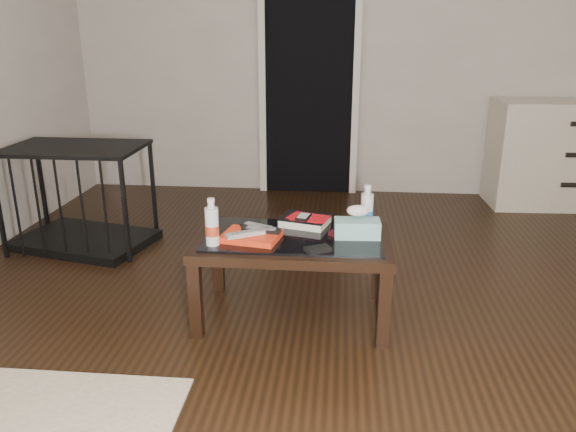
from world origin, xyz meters
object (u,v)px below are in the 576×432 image
Objects in this scene: tissue_box at (357,228)px; textbook at (305,221)px; water_bottle_right at (367,207)px; pet_crate at (82,214)px; water_bottle_left at (212,222)px; coffee_table at (293,247)px; dresser at (564,154)px.

textbook is at bearing 147.02° from tissue_box.
water_bottle_right is at bearing 65.52° from tissue_box.
water_bottle_left is (1.19, -1.07, 0.35)m from pet_crate.
textbook is 0.56m from water_bottle_left.
pet_crate is 1.80m from textbook.
pet_crate is 1.63m from water_bottle_left.
coffee_table is at bearing -90.43° from textbook.
water_bottle_right reaches higher than textbook.
dresser is 3.45m from water_bottle_left.
water_bottle_left is at bearing -157.76° from water_bottle_right.
coffee_table is at bearing -158.83° from water_bottle_right.
dresser is 4.87× the size of textbook.
textbook is at bearing 74.05° from coffee_table.
water_bottle_left is (-0.38, -0.17, 0.18)m from coffee_table.
coffee_table is 0.99× the size of pet_crate.
water_bottle_left is 0.74m from tissue_box.
dresser is 1.20× the size of pet_crate.
water_bottle_left is at bearing -126.63° from textbook.
tissue_box is at bearing -11.78° from pet_crate.
textbook is 1.09× the size of tissue_box.
tissue_box is (-0.05, -0.13, -0.07)m from water_bottle_right.
pet_crate reaches higher than textbook.
water_bottle_right is (0.76, 0.31, 0.00)m from water_bottle_left.
textbook is 0.34m from water_bottle_right.
water_bottle_left is 0.82m from water_bottle_right.
water_bottle_left is at bearing -28.62° from pet_crate.
tissue_box is (-1.80, -2.19, 0.06)m from dresser.
pet_crate is 2.12m from water_bottle_right.
dresser is 2.84m from tissue_box.
textbook is at bearing -10.94° from pet_crate.
tissue_box is at bearing 2.33° from coffee_table.
water_bottle_right is (0.33, -0.03, 0.10)m from textbook.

